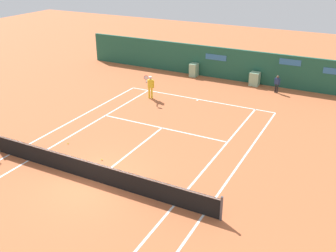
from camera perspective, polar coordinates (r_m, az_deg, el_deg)
ground_plane at (r=18.36m, az=-9.60°, el=-7.02°), size 80.00×80.00×0.01m
tennis_net at (r=17.72m, az=-10.82°, el=-6.46°), size 12.10×0.10×1.07m
sponsor_back_wall at (r=31.41m, az=8.44°, el=8.89°), size 25.00×1.02×2.46m
player_on_baseline at (r=26.90m, az=-2.61°, el=5.95°), size 0.48×0.82×1.81m
ball_kid_left_post at (r=29.14m, az=15.61°, el=6.07°), size 0.42×0.20×1.27m
tennis_ball_mid_court at (r=21.48m, az=-14.37°, el=-2.48°), size 0.07×0.07×0.07m
tennis_ball_by_sideline at (r=19.54m, az=-9.63°, el=-4.85°), size 0.07×0.07×0.07m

